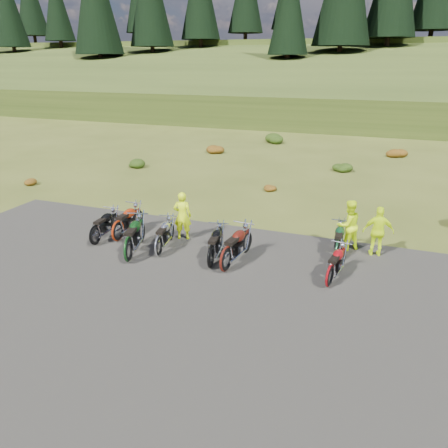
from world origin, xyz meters
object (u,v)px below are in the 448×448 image
at_px(motorcycle_0, 96,245).
at_px(motorcycle_3, 159,256).
at_px(person_middle, 182,216).
at_px(motorcycle_7, 336,262).

height_order(motorcycle_0, motorcycle_3, motorcycle_3).
bearing_deg(motorcycle_0, person_middle, -62.06).
bearing_deg(motorcycle_3, motorcycle_7, -83.64).
xyz_separation_m(motorcycle_0, motorcycle_3, (2.48, -0.06, 0.00)).
height_order(motorcycle_3, motorcycle_7, motorcycle_3).
distance_m(motorcycle_3, motorcycle_7, 5.70).
height_order(motorcycle_7, person_middle, person_middle).
xyz_separation_m(motorcycle_3, motorcycle_7, (5.46, 1.61, 0.00)).
relative_size(motorcycle_7, person_middle, 1.14).
xyz_separation_m(motorcycle_0, motorcycle_7, (7.95, 1.55, 0.00)).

